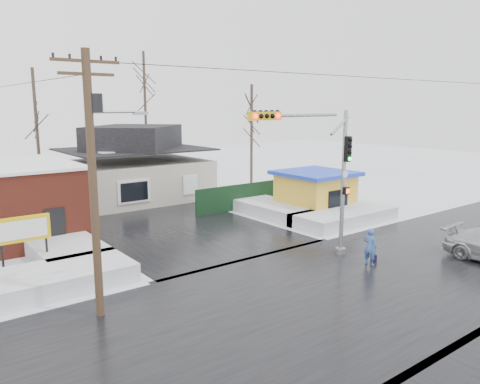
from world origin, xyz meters
TOP-DOWN VIEW (x-y plane):
  - ground at (0.00, 0.00)m, footprint 120.00×120.00m
  - road_ns at (0.00, 0.00)m, footprint 10.00×120.00m
  - road_ew at (0.00, 0.00)m, footprint 120.00×10.00m
  - snowbank_nw at (-9.00, 7.00)m, footprint 7.00×3.00m
  - snowbank_ne at (9.00, 7.00)m, footprint 7.00×3.00m
  - snowbank_nside_w at (-7.00, 12.00)m, footprint 3.00×8.00m
  - snowbank_nside_e at (7.00, 12.00)m, footprint 3.00×8.00m
  - traffic_signal at (2.43, 2.97)m, footprint 6.05×0.68m
  - utility_pole at (-7.93, 3.50)m, footprint 3.15×0.44m
  - marquee_sign at (-9.00, 9.49)m, footprint 2.20×0.21m
  - house at (2.00, 22.00)m, footprint 10.40×8.40m
  - kiosk at (9.50, 9.99)m, footprint 4.60×4.60m
  - fence at (6.50, 14.00)m, footprint 8.00×0.12m
  - tree_far_left at (-4.00, 26.00)m, footprint 3.00×3.00m
  - tree_far_mid at (6.00, 28.00)m, footprint 3.00×3.00m
  - tree_far_right at (12.00, 20.00)m, footprint 3.00×3.00m
  - pedestrian at (3.74, 1.07)m, footprint 0.54×0.71m
  - shopping_bag at (4.19, 1.17)m, footprint 0.30×0.19m

SIDE VIEW (x-z plane):
  - ground at x=0.00m, z-range 0.00..0.00m
  - road_ns at x=0.00m, z-range 0.00..0.02m
  - road_ew at x=0.00m, z-range 0.00..0.02m
  - shopping_bag at x=4.19m, z-range 0.00..0.35m
  - snowbank_nw at x=-9.00m, z-range 0.00..0.80m
  - snowbank_ne at x=9.00m, z-range 0.00..0.80m
  - snowbank_nside_w at x=-7.00m, z-range 0.00..0.80m
  - snowbank_nside_e at x=7.00m, z-range 0.00..0.80m
  - pedestrian at x=3.74m, z-range 0.00..1.74m
  - fence at x=6.50m, z-range 0.00..1.80m
  - kiosk at x=9.50m, z-range 0.03..2.90m
  - marquee_sign at x=-9.00m, z-range 0.65..3.20m
  - house at x=2.00m, z-range -0.26..5.50m
  - traffic_signal at x=2.43m, z-range 1.04..8.04m
  - utility_pole at x=-7.93m, z-range 0.61..9.61m
  - tree_far_right at x=12.00m, z-range 2.66..11.66m
  - tree_far_left at x=-4.00m, z-range 2.95..12.95m
  - tree_far_mid at x=6.00m, z-range 3.54..15.54m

